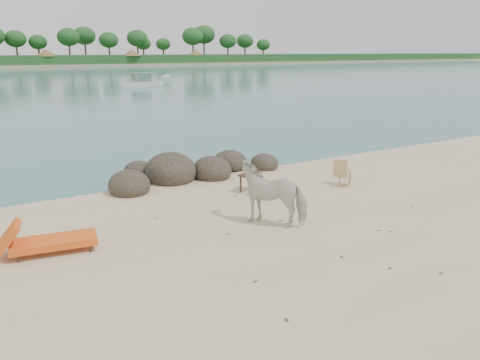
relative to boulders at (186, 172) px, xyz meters
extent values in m
ellipsoid|color=#312B21|center=(-2.27, -0.66, -0.02)|extent=(1.30, 1.44, 0.98)
ellipsoid|color=#312B21|center=(-0.57, 0.04, 0.06)|extent=(1.74, 1.92, 1.31)
ellipsoid|color=#312B21|center=(0.83, -0.36, -0.01)|extent=(1.36, 1.49, 1.02)
ellipsoid|color=#312B21|center=(2.03, 0.44, -0.03)|extent=(1.26, 1.38, 0.94)
ellipsoid|color=#312B21|center=(3.13, -0.26, -0.07)|extent=(1.03, 1.13, 0.77)
ellipsoid|color=#312B21|center=(-1.37, 1.04, -0.07)|extent=(1.03, 1.14, 0.78)
ellipsoid|color=#312B21|center=(0.23, 1.24, -0.13)|extent=(0.69, 0.76, 0.52)
imported|color=beige|center=(0.12, -5.13, 0.54)|extent=(1.84, 1.99, 1.58)
plane|color=brown|center=(-2.09, -7.70, -0.24)|extent=(0.10, 0.10, 0.00)
plane|color=brown|center=(2.60, -2.25, -0.24)|extent=(0.12, 0.12, 0.00)
plane|color=brown|center=(1.98, -7.05, -0.24)|extent=(0.14, 0.14, 0.00)
plane|color=brown|center=(0.31, -5.22, -0.24)|extent=(0.12, 0.12, 0.00)
plane|color=brown|center=(0.59, -8.65, -0.24)|extent=(0.14, 0.14, 0.00)
plane|color=brown|center=(2.20, -7.24, -0.24)|extent=(0.14, 0.14, 0.00)
plane|color=brown|center=(1.62, -2.39, -0.24)|extent=(0.14, 0.14, 0.00)
plane|color=brown|center=(-2.39, -9.09, -0.24)|extent=(0.12, 0.12, 0.00)
plane|color=brown|center=(0.12, -7.72, -0.24)|extent=(0.14, 0.14, 0.00)
plane|color=brown|center=(-2.47, -3.37, -0.24)|extent=(0.14, 0.14, 0.00)
plane|color=brown|center=(0.37, -2.81, -0.24)|extent=(0.11, 0.11, 0.00)
plane|color=brown|center=(4.16, -6.31, -0.24)|extent=(0.14, 0.14, 0.00)
plane|color=brown|center=(-1.35, -5.29, -0.24)|extent=(0.14, 0.14, 0.00)
plane|color=brown|center=(1.29, -9.34, -0.24)|extent=(0.11, 0.11, 0.00)
camera|label=1|loc=(-6.59, -14.56, 4.10)|focal=35.00mm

